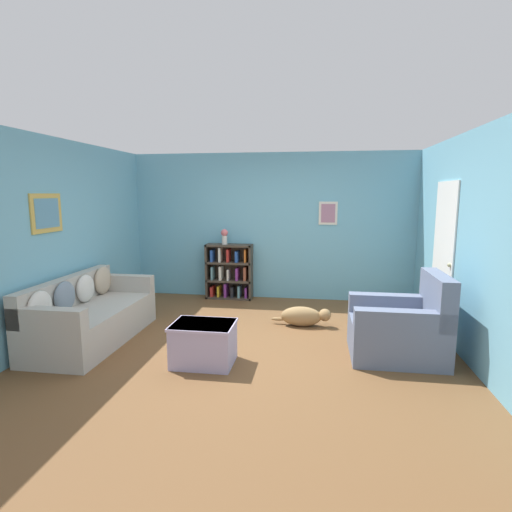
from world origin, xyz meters
TOP-DOWN VIEW (x-y plane):
  - ground_plane at (0.00, 0.00)m, footprint 14.00×14.00m
  - wall_back at (0.00, 2.25)m, footprint 5.60×0.13m
  - wall_left at (-2.55, -0.00)m, footprint 0.13×5.00m
  - wall_right at (2.55, 0.02)m, footprint 0.16×5.00m
  - couch at (-2.07, -0.30)m, footprint 0.86×1.92m
  - bookshelf at (-0.74, 2.05)m, footprint 0.83×0.29m
  - recliner_chair at (1.81, -0.25)m, footprint 1.04×0.87m
  - coffee_table at (-0.41, -0.78)m, footprint 0.69×0.52m
  - dog at (0.65, 0.68)m, footprint 0.86×0.25m
  - vase at (-0.82, 2.04)m, footprint 0.13×0.13m

SIDE VIEW (x-z plane):
  - ground_plane at x=0.00m, z-range 0.00..0.00m
  - dog at x=0.65m, z-range 0.00..0.29m
  - coffee_table at x=-0.41m, z-range 0.01..0.48m
  - couch at x=-2.07m, z-range -0.10..0.75m
  - recliner_chair at x=1.81m, z-range -0.15..0.84m
  - bookshelf at x=-0.74m, z-range -0.02..0.97m
  - vase at x=-0.82m, z-range 1.01..1.28m
  - wall_right at x=2.55m, z-range -0.01..2.59m
  - wall_back at x=0.00m, z-range 0.00..2.60m
  - wall_left at x=-2.55m, z-range 0.00..2.60m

